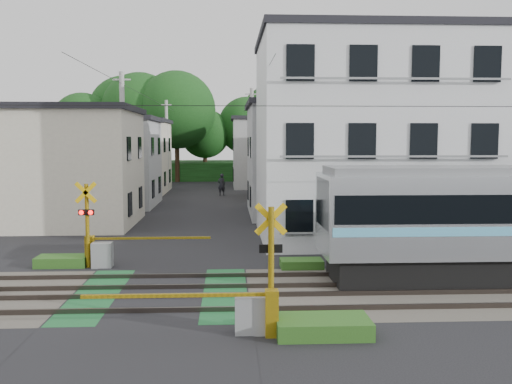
{
  "coord_description": "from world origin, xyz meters",
  "views": [
    {
      "loc": [
        2.01,
        -16.68,
        4.55
      ],
      "look_at": [
        3.06,
        5.0,
        2.55
      ],
      "focal_mm": 40.0,
      "sensor_mm": 36.0,
      "label": 1
    }
  ],
  "objects": [
    {
      "name": "crossing_signal_far",
      "position": [
        -2.59,
        3.65,
        0.71
      ],
      "size": [
        4.74,
        0.65,
        3.09
      ],
      "color": "#E5B20C",
      "rests_on": "ground"
    },
    {
      "name": "crossing_signal_near",
      "position": [
        2.59,
        -3.65,
        0.71
      ],
      "size": [
        4.74,
        0.65,
        3.09
      ],
      "color": "#E5B20C",
      "rests_on": "ground"
    },
    {
      "name": "apartment_block",
      "position": [
        8.5,
        9.49,
        4.66
      ],
      "size": [
        10.2,
        8.36,
        9.3
      ],
      "color": "silver",
      "rests_on": "ground"
    },
    {
      "name": "utility_poles",
      "position": [
        -1.05,
        23.01,
        4.08
      ],
      "size": [
        7.9,
        42.0,
        8.0
      ],
      "color": "#A5A5A0",
      "rests_on": "ground"
    },
    {
      "name": "catenary",
      "position": [
        6.0,
        0.03,
        3.7
      ],
      "size": [
        60.0,
        5.04,
        7.0
      ],
      "color": "#2D2D33",
      "rests_on": "ground"
    },
    {
      "name": "track_bed",
      "position": [
        0.0,
        0.0,
        0.04
      ],
      "size": [
        120.0,
        120.0,
        0.14
      ],
      "color": "#47423A",
      "rests_on": "ground"
    },
    {
      "name": "weed_patches",
      "position": [
        1.76,
        -0.09,
        0.18
      ],
      "size": [
        10.25,
        8.8,
        0.4
      ],
      "color": "#2D5E1E",
      "rests_on": "ground"
    },
    {
      "name": "ground",
      "position": [
        0.0,
        0.0,
        0.0
      ],
      "size": [
        120.0,
        120.0,
        0.0
      ],
      "primitive_type": "plane",
      "color": "black"
    },
    {
      "name": "tree_hill",
      "position": [
        -1.12,
        48.49,
        5.89
      ],
      "size": [
        40.0,
        14.13,
        11.9
      ],
      "color": "#184416",
      "rests_on": "ground"
    },
    {
      "name": "houses_row",
      "position": [
        0.25,
        25.92,
        3.24
      ],
      "size": [
        22.07,
        31.35,
        6.8
      ],
      "color": "beige",
      "rests_on": "ground"
    },
    {
      "name": "pedestrian",
      "position": [
        1.45,
        29.69,
        0.9
      ],
      "size": [
        0.76,
        0.63,
        1.79
      ],
      "primitive_type": "imported",
      "rotation": [
        0.0,
        0.0,
        3.51
      ],
      "color": "black",
      "rests_on": "ground"
    }
  ]
}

